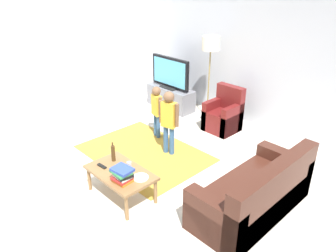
{
  "coord_description": "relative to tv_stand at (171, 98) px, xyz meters",
  "views": [
    {
      "loc": [
        3.48,
        -2.73,
        2.94
      ],
      "look_at": [
        0.0,
        0.6,
        0.65
      ],
      "focal_mm": 34.88,
      "sensor_mm": 36.0,
      "label": 1
    }
  ],
  "objects": [
    {
      "name": "wall_left",
      "position": [
        -1.31,
        -2.3,
        1.11
      ],
      "size": [
        0.12,
        6.0,
        2.7
      ],
      "primitive_type": "cube",
      "color": "silver",
      "rests_on": "ground"
    },
    {
      "name": "floor_lamp",
      "position": [
        0.99,
        0.15,
        1.3
      ],
      "size": [
        0.36,
        0.36,
        1.78
      ],
      "color": "#262626",
      "rests_on": "ground"
    },
    {
      "name": "wall_back",
      "position": [
        1.69,
        0.7,
        1.11
      ],
      "size": [
        6.0,
        0.12,
        2.7
      ],
      "primitive_type": "cube",
      "color": "silver",
      "rests_on": "ground"
    },
    {
      "name": "couch",
      "position": [
        3.48,
        -1.8,
        0.05
      ],
      "size": [
        0.8,
        1.8,
        0.86
      ],
      "color": "#472319",
      "rests_on": "ground"
    },
    {
      "name": "tv_remote",
      "position": [
        1.66,
        -2.98,
        0.19
      ],
      "size": [
        0.17,
        0.06,
        0.02
      ],
      "primitive_type": "cube",
      "rotation": [
        0.0,
        0.0,
        0.07
      ],
      "color": "black",
      "rests_on": "coffee_table"
    },
    {
      "name": "book_stack",
      "position": [
        2.16,
        -2.98,
        0.28
      ],
      "size": [
        0.29,
        0.25,
        0.2
      ],
      "color": "orange",
      "rests_on": "coffee_table"
    },
    {
      "name": "tv",
      "position": [
        0.0,
        -0.02,
        0.6
      ],
      "size": [
        1.1,
        0.28,
        0.71
      ],
      "color": "black",
      "rests_on": "tv_stand"
    },
    {
      "name": "bottle",
      "position": [
        1.64,
        -2.76,
        0.3
      ],
      "size": [
        0.06,
        0.06,
        0.3
      ],
      "color": "#4C3319",
      "rests_on": "coffee_table"
    },
    {
      "name": "area_rug",
      "position": [
        1.22,
        -1.84,
        -0.24
      ],
      "size": [
        2.2,
        1.6,
        0.01
      ],
      "primitive_type": "cube",
      "color": "#B28C33",
      "rests_on": "ground"
    },
    {
      "name": "child_center",
      "position": [
        1.52,
        -1.52,
        0.45
      ],
      "size": [
        0.38,
        0.19,
        1.16
      ],
      "color": "#33598C",
      "rests_on": "ground"
    },
    {
      "name": "child_near_tv",
      "position": [
        0.89,
        -1.23,
        0.37
      ],
      "size": [
        0.33,
        0.17,
        1.02
      ],
      "color": "#33598C",
      "rests_on": "ground"
    },
    {
      "name": "armchair",
      "position": [
        1.59,
        -0.04,
        0.05
      ],
      "size": [
        0.6,
        0.6,
        0.9
      ],
      "color": "maroon",
      "rests_on": "ground"
    },
    {
      "name": "plate",
      "position": [
        2.26,
        -2.76,
        0.18
      ],
      "size": [
        0.22,
        0.22,
        0.02
      ],
      "color": "white",
      "rests_on": "coffee_table"
    },
    {
      "name": "ground",
      "position": [
        1.69,
        -2.3,
        -0.24
      ],
      "size": [
        7.8,
        7.8,
        0.0
      ],
      "primitive_type": "plane",
      "color": "beige"
    },
    {
      "name": "tv_stand",
      "position": [
        0.0,
        0.0,
        0.0
      ],
      "size": [
        1.2,
        0.44,
        0.5
      ],
      "color": "slate",
      "rests_on": "ground"
    },
    {
      "name": "coffee_table",
      "position": [
        1.94,
        -2.86,
        0.13
      ],
      "size": [
        1.0,
        0.6,
        0.42
      ],
      "color": "olive",
      "rests_on": "ground"
    },
    {
      "name": "soda_can",
      "position": [
        1.99,
        -2.74,
        0.24
      ],
      "size": [
        0.07,
        0.07,
        0.12
      ],
      "primitive_type": "cylinder",
      "color": "silver",
      "rests_on": "coffee_table"
    }
  ]
}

